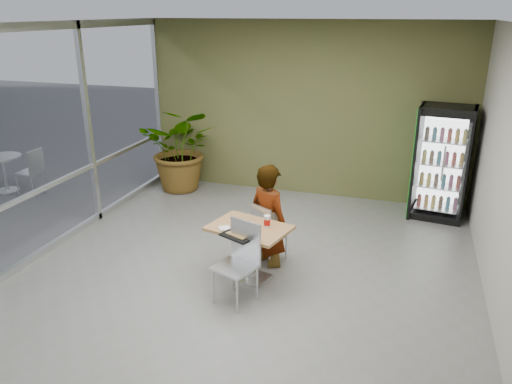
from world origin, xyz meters
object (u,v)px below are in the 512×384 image
seated_woman (269,225)px  chair_far (265,229)px  chair_near (240,255)px  cafeteria_tray (239,235)px  soda_cup (267,221)px  potted_plant (182,149)px  beverage_fridge (442,163)px  dining_table (249,242)px

seated_woman → chair_far: bearing=62.9°
chair_near → cafeteria_tray: (-0.07, 0.17, 0.18)m
cafeteria_tray → soda_cup: bearing=57.0°
potted_plant → cafeteria_tray: bearing=-54.7°
soda_cup → beverage_fridge: 3.64m
dining_table → chair_near: chair_near is taller
cafeteria_tray → chair_near: bearing=-67.0°
dining_table → cafeteria_tray: bearing=-95.1°
soda_cup → dining_table: bearing=-162.9°
dining_table → potted_plant: potted_plant is taller
potted_plant → seated_woman: bearing=-44.6°
soda_cup → chair_far: bearing=109.1°
soda_cup → cafeteria_tray: size_ratio=0.37×
cafeteria_tray → potted_plant: bearing=125.3°
cafeteria_tray → beverage_fridge: beverage_fridge is taller
beverage_fridge → potted_plant: 4.72m
seated_woman → soda_cup: 0.55m
chair_near → potted_plant: bearing=144.8°
potted_plant → beverage_fridge: bearing=0.5°
potted_plant → soda_cup: bearing=-48.5°
chair_far → chair_near: bearing=118.0°
beverage_fridge → potted_plant: beverage_fridge is taller
dining_table → soda_cup: bearing=17.1°
dining_table → chair_near: bearing=-84.7°
soda_cup → potted_plant: size_ratio=0.09×
beverage_fridge → seated_woman: bearing=-125.0°
chair_far → soda_cup: size_ratio=5.66×
dining_table → cafeteria_tray: (-0.03, -0.31, 0.23)m
chair_far → seated_woman: seated_woman is taller
chair_near → beverage_fridge: bearing=76.0°
chair_far → seated_woman: (0.04, 0.03, 0.06)m
chair_near → potted_plant: (-2.38, 3.43, 0.24)m
chair_far → cafeteria_tray: bearing=112.9°
chair_near → soda_cup: size_ratio=6.52×
soda_cup → cafeteria_tray: bearing=-123.0°
beverage_fridge → chair_far: bearing=-125.2°
seated_woman → cafeteria_tray: size_ratio=4.18×
chair_near → cafeteria_tray: size_ratio=2.41×
chair_far → soda_cup: bearing=138.1°
seated_woman → soda_cup: size_ratio=11.30×
cafeteria_tray → dining_table: bearing=84.9°
chair_near → seated_woman: (0.06, 1.02, -0.02)m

